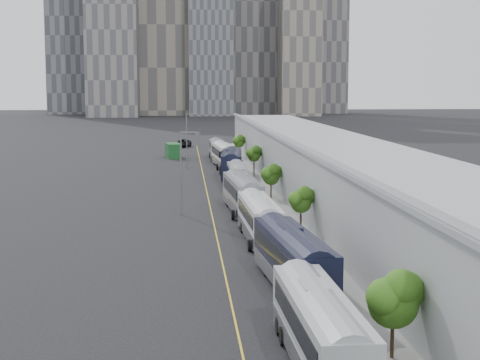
{
  "coord_description": "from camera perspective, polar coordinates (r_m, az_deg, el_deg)",
  "views": [
    {
      "loc": [
        -4.23,
        -27.7,
        12.98
      ],
      "look_at": [
        1.73,
        50.74,
        3.0
      ],
      "focal_mm": 55.0,
      "sensor_mm": 36.0,
      "label": 1
    }
  ],
  "objects": [
    {
      "name": "tree_1",
      "position": [
        64.25,
        4.75,
        -1.53
      ],
      "size": [
        1.86,
        1.86,
        4.18
      ],
      "color": "black",
      "rests_on": "ground"
    },
    {
      "name": "depot",
      "position": [
        85.01,
        7.37,
        0.78
      ],
      "size": [
        12.45,
        160.4,
        7.2
      ],
      "color": "gray",
      "rests_on": "ground"
    },
    {
      "name": "lane_line",
      "position": [
        83.76,
        -2.42,
        -1.69
      ],
      "size": [
        0.12,
        160.0,
        0.02
      ],
      "primitive_type": "cube",
      "color": "gold",
      "rests_on": "ground"
    },
    {
      "name": "street_lamp_far",
      "position": [
        116.97,
        -4.07,
        3.35
      ],
      "size": [
        2.04,
        0.22,
        8.85
      ],
      "color": "#59595E",
      "rests_on": "ground"
    },
    {
      "name": "tree_0",
      "position": [
        35.91,
        11.81,
        -8.77
      ],
      "size": [
        2.46,
        2.46,
        4.42
      ],
      "color": "black",
      "rests_on": "ground"
    },
    {
      "name": "bus_1",
      "position": [
        47.67,
        4.11,
        -6.54
      ],
      "size": [
        3.77,
        13.51,
        3.9
      ],
      "rotation": [
        0.0,
        0.0,
        0.08
      ],
      "color": "black",
      "rests_on": "ground"
    },
    {
      "name": "bus_2",
      "position": [
        62.81,
        1.52,
        -3.29
      ],
      "size": [
        2.86,
        12.39,
        3.6
      ],
      "rotation": [
        0.0,
        0.0,
        0.03
      ],
      "color": "white",
      "rests_on": "ground"
    },
    {
      "name": "tree_2",
      "position": [
        85.43,
        2.43,
        0.46
      ],
      "size": [
        2.01,
        2.01,
        3.94
      ],
      "color": "black",
      "rests_on": "ground"
    },
    {
      "name": "tree_4",
      "position": [
        135.72,
        -0.07,
        3.02
      ],
      "size": [
        1.9,
        1.9,
        3.99
      ],
      "color": "black",
      "rests_on": "ground"
    },
    {
      "name": "bus_7",
      "position": [
        132.42,
        -1.76,
        2.26
      ],
      "size": [
        2.75,
        12.28,
        3.58
      ],
      "rotation": [
        0.0,
        0.0,
        0.02
      ],
      "color": "gray",
      "rests_on": "ground"
    },
    {
      "name": "sidewalk",
      "position": [
        84.74,
        4.69,
        -1.56
      ],
      "size": [
        10.0,
        170.0,
        0.12
      ],
      "primitive_type": "cube",
      "color": "gray",
      "rests_on": "ground"
    },
    {
      "name": "street_lamp_near",
      "position": [
        74.54,
        -4.45,
        1.02
      ],
      "size": [
        2.04,
        0.22,
        8.53
      ],
      "color": "#59595E",
      "rests_on": "ground"
    },
    {
      "name": "tree_3",
      "position": [
        106.98,
        1.09,
        2.05
      ],
      "size": [
        1.85,
        1.85,
        4.28
      ],
      "color": "black",
      "rests_on": "ground"
    },
    {
      "name": "shipping_container",
      "position": [
        135.72,
        -5.21,
        2.28
      ],
      "size": [
        3.21,
        5.68,
        2.7
      ],
      "primitive_type": "cube",
      "rotation": [
        0.0,
        0.0,
        0.15
      ],
      "color": "#15441E",
      "rests_on": "ground"
    },
    {
      "name": "suv",
      "position": [
        160.41,
        -4.47,
        2.87
      ],
      "size": [
        4.1,
        6.57,
        1.69
      ],
      "primitive_type": "imported",
      "rotation": [
        0.0,
        0.0,
        -0.22
      ],
      "color": "black",
      "rests_on": "ground"
    },
    {
      "name": "bus_3",
      "position": [
        76.69,
        0.19,
        -1.3
      ],
      "size": [
        3.4,
        13.17,
        3.81
      ],
      "rotation": [
        0.0,
        0.0,
        0.06
      ],
      "color": "gray",
      "rests_on": "ground"
    },
    {
      "name": "bus_0",
      "position": [
        34.83,
        6.18,
        -11.97
      ],
      "size": [
        2.83,
        12.63,
        3.68
      ],
      "rotation": [
        0.0,
        0.0,
        0.02
      ],
      "color": "#A5A8AF",
      "rests_on": "ground"
    },
    {
      "name": "bus_6",
      "position": [
        120.03,
        -1.25,
        1.8
      ],
      "size": [
        3.62,
        13.34,
        3.85
      ],
      "rotation": [
        0.0,
        0.0,
        0.07
      ],
      "color": "white",
      "rests_on": "ground"
    },
    {
      "name": "bus_4",
      "position": [
        90.79,
        -0.05,
        -0.04
      ],
      "size": [
        2.72,
        12.13,
        3.54
      ],
      "rotation": [
        0.0,
        0.0,
        -0.0
      ],
      "color": "#999BA3",
      "rests_on": "ground"
    },
    {
      "name": "skyline",
      "position": [
        353.9,
        -4.22,
        13.35
      ],
      "size": [
        145.0,
        64.0,
        120.0
      ],
      "color": "slate",
      "rests_on": "ground"
    },
    {
      "name": "bus_5",
      "position": [
        105.18,
        -0.64,
        1.07
      ],
      "size": [
        3.85,
        13.94,
        4.02
      ],
      "rotation": [
        0.0,
        0.0,
        -0.08
      ],
      "color": "black",
      "rests_on": "ground"
    }
  ]
}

